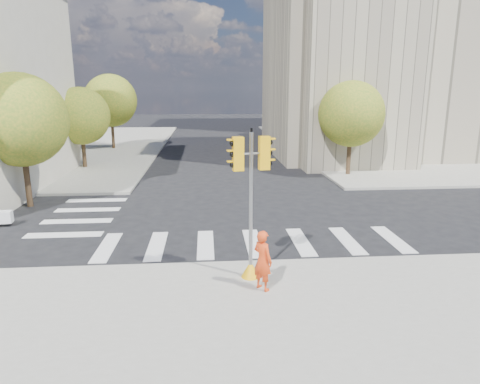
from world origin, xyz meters
name	(u,v)px	position (x,y,z in m)	size (l,w,h in m)	color
ground	(251,226)	(0.00, 0.00, 0.00)	(160.00, 160.00, 0.00)	black
sidewalk_far_right	(415,143)	(20.00, 26.00, 0.07)	(28.00, 40.00, 0.15)	gray
sidewalk_far_left	(19,147)	(-20.00, 26.00, 0.07)	(28.00, 40.00, 0.15)	gray
civic_building	(411,69)	(15.59, 19.12, 7.26)	(26.00, 16.00, 19.39)	#A19880
office_tower	(383,16)	(22.00, 42.00, 15.00)	(20.00, 18.00, 30.00)	#9EA0A3
tree_lw_near	(20,120)	(-10.50, 4.00, 4.20)	(4.40, 4.40, 6.41)	#382616
tree_lw_mid	(81,116)	(-10.50, 14.00, 3.76)	(4.00, 4.00, 5.77)	#382616
tree_lw_far	(111,101)	(-10.50, 24.00, 4.54)	(4.80, 4.80, 6.95)	#382616
tree_re_near	(351,114)	(7.50, 10.00, 4.05)	(4.20, 4.20, 6.16)	#382616
tree_re_mid	(308,103)	(7.50, 22.00, 4.35)	(4.60, 4.60, 6.66)	#382616
tree_re_far	(284,104)	(7.50, 34.00, 3.87)	(4.00, 4.00, 5.88)	#382616
lamp_near	(340,103)	(8.00, 14.00, 4.58)	(0.35, 0.18, 8.11)	black
lamp_far	(299,99)	(8.00, 28.00, 4.58)	(0.35, 0.18, 8.11)	black
traffic_signal	(251,217)	(-0.55, -5.23, 2.03)	(1.08, 0.56, 4.45)	#E2A20B
photographer	(263,260)	(-0.30, -6.06, 1.02)	(0.63, 0.41, 1.73)	#E44115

